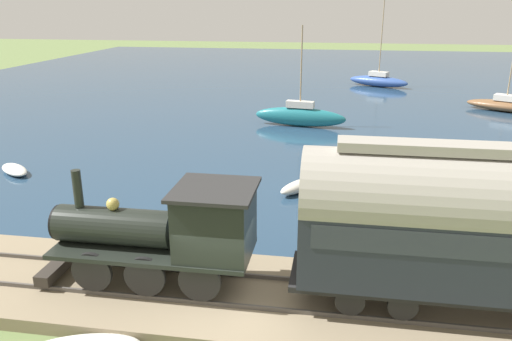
{
  "coord_description": "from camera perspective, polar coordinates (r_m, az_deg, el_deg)",
  "views": [
    {
      "loc": [
        -11.2,
        -2.73,
        8.07
      ],
      "look_at": [
        5.57,
        0.01,
        2.36
      ],
      "focal_mm": 35.0,
      "sensor_mm": 36.0,
      "label": 1
    }
  ],
  "objects": [
    {
      "name": "rowboat_off_pier",
      "position": [
        22.71,
        -4.99,
        -1.77
      ],
      "size": [
        1.11,
        2.17,
        0.39
      ],
      "rotation": [
        0.0,
        0.0,
        0.04
      ],
      "color": "beige",
      "rests_on": "harbor_water"
    },
    {
      "name": "sailboat_brown",
      "position": [
        43.93,
        26.64,
        6.72
      ],
      "size": [
        4.3,
        5.92,
        8.08
      ],
      "rotation": [
        0.0,
        0.0,
        -0.51
      ],
      "color": "brown",
      "rests_on": "harbor_water"
    },
    {
      "name": "steam_locomotive",
      "position": [
        13.99,
        -9.6,
        -6.51
      ],
      "size": [
        2.17,
        6.13,
        3.23
      ],
      "color": "black",
      "rests_on": "rail_embankment"
    },
    {
      "name": "ground_plane",
      "position": [
        14.07,
        -3.79,
        -16.46
      ],
      "size": [
        200.0,
        200.0,
        0.0
      ],
      "primitive_type": "plane",
      "color": "#607542"
    },
    {
      "name": "rowboat_mid_harbor",
      "position": [
        22.5,
        5.06,
        -1.77
      ],
      "size": [
        2.48,
        2.07,
        0.53
      ],
      "rotation": [
        0.0,
        0.0,
        0.95
      ],
      "color": "beige",
      "rests_on": "harbor_water"
    },
    {
      "name": "harbor_water",
      "position": [
        55.13,
        6.43,
        10.05
      ],
      "size": [
        80.0,
        80.0,
        0.01
      ],
      "color": "navy",
      "rests_on": "ground"
    },
    {
      "name": "rail_embankment",
      "position": [
        14.57,
        -3.12,
        -14.16
      ],
      "size": [
        4.44,
        56.0,
        0.51
      ],
      "color": "#84755B",
      "rests_on": "ground"
    },
    {
      "name": "rowboat_near_shore",
      "position": [
        27.59,
        -25.89,
        0.09
      ],
      "size": [
        2.16,
        2.41,
        0.39
      ],
      "rotation": [
        0.0,
        0.0,
        -0.66
      ],
      "color": "silver",
      "rests_on": "harbor_water"
    },
    {
      "name": "passenger_coach",
      "position": [
        13.68,
        26.66,
        -5.58
      ],
      "size": [
        2.33,
        10.42,
        4.42
      ],
      "color": "black",
      "rests_on": "rail_embankment"
    },
    {
      "name": "sailboat_teal",
      "position": [
        34.57,
        5.04,
        6.24
      ],
      "size": [
        1.92,
        6.4,
        6.72
      ],
      "rotation": [
        0.0,
        0.0,
        -0.15
      ],
      "color": "#1E707A",
      "rests_on": "harbor_water"
    },
    {
      "name": "sailboat_blue",
      "position": [
        52.96,
        13.8,
        9.97
      ],
      "size": [
        4.23,
        6.24,
        8.89
      ],
      "rotation": [
        0.0,
        0.0,
        -0.47
      ],
      "color": "#335199",
      "rests_on": "harbor_water"
    }
  ]
}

